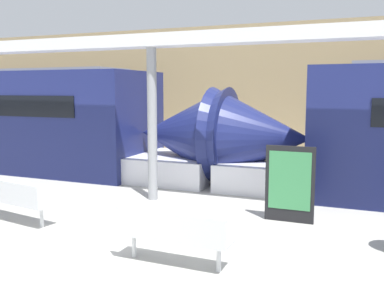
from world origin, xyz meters
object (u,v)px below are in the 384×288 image
(poster_board, at_px, (290,184))
(support_column_near, at_px, (152,125))
(bench_near, at_px, (172,234))
(bench_far, at_px, (11,197))

(poster_board, bearing_deg, support_column_near, 170.31)
(bench_near, relative_size, bench_far, 0.89)
(support_column_near, bearing_deg, bench_near, -58.85)
(bench_far, relative_size, support_column_near, 0.55)
(poster_board, height_order, support_column_near, support_column_near)
(bench_near, distance_m, poster_board, 3.05)
(bench_near, height_order, support_column_near, support_column_near)
(poster_board, relative_size, support_column_near, 0.43)
(bench_near, bearing_deg, support_column_near, 122.19)
(bench_far, bearing_deg, bench_near, -1.83)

